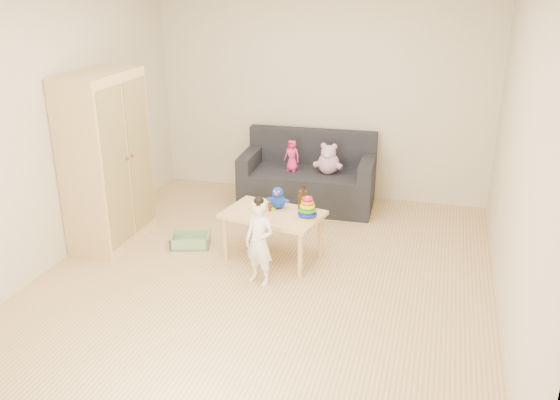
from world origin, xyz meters
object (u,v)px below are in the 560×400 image
(wardrobe, at_px, (106,160))
(play_table, at_px, (273,236))
(sofa, at_px, (307,188))
(toddler, at_px, (259,243))

(wardrobe, distance_m, play_table, 1.81)
(wardrobe, bearing_deg, sofa, 40.37)
(sofa, bearing_deg, wardrobe, -142.10)
(play_table, height_order, toddler, toddler)
(play_table, relative_size, toddler, 1.16)
(wardrobe, xyz_separation_m, play_table, (1.70, 0.02, -0.62))
(wardrobe, xyz_separation_m, toddler, (1.72, -0.47, -0.47))
(sofa, height_order, toddler, toddler)
(wardrobe, distance_m, sofa, 2.33)
(sofa, height_order, play_table, play_table)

